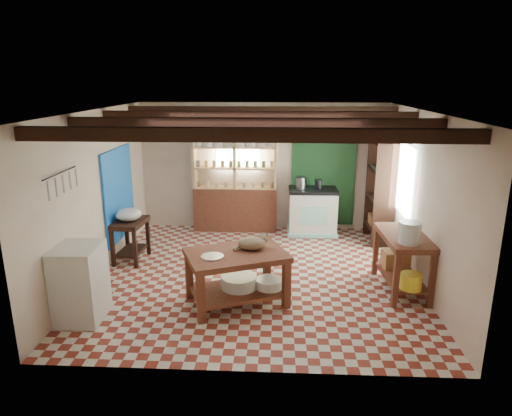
# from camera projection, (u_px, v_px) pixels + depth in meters

# --- Properties ---
(floor) EXTENTS (5.00, 5.00, 0.02)m
(floor) POSITION_uv_depth(u_px,v_px,m) (256.00, 276.00, 7.34)
(floor) COLOR maroon
(floor) RESTS_ON ground
(ceiling) EXTENTS (5.00, 5.00, 0.02)m
(ceiling) POSITION_uv_depth(u_px,v_px,m) (256.00, 111.00, 6.63)
(ceiling) COLOR #404044
(ceiling) RESTS_ON wall_back
(wall_back) EXTENTS (5.00, 0.04, 2.60)m
(wall_back) POSITION_uv_depth(u_px,v_px,m) (262.00, 167.00, 9.39)
(wall_back) COLOR beige
(wall_back) RESTS_ON floor
(wall_front) EXTENTS (5.00, 0.04, 2.60)m
(wall_front) POSITION_uv_depth(u_px,v_px,m) (244.00, 260.00, 4.58)
(wall_front) COLOR beige
(wall_front) RESTS_ON floor
(wall_left) EXTENTS (0.04, 5.00, 2.60)m
(wall_left) POSITION_uv_depth(u_px,v_px,m) (96.00, 195.00, 7.11)
(wall_left) COLOR beige
(wall_left) RESTS_ON floor
(wall_right) EXTENTS (0.04, 5.00, 2.60)m
(wall_right) POSITION_uv_depth(u_px,v_px,m) (422.00, 200.00, 6.86)
(wall_right) COLOR beige
(wall_right) RESTS_ON floor
(ceiling_beams) EXTENTS (5.00, 3.80, 0.15)m
(ceiling_beams) POSITION_uv_depth(u_px,v_px,m) (256.00, 119.00, 6.66)
(ceiling_beams) COLOR black
(ceiling_beams) RESTS_ON ceiling
(blue_wall_patch) EXTENTS (0.04, 1.40, 1.60)m
(blue_wall_patch) POSITION_uv_depth(u_px,v_px,m) (119.00, 194.00, 8.02)
(blue_wall_patch) COLOR blue
(blue_wall_patch) RESTS_ON wall_left
(green_wall_patch) EXTENTS (1.30, 0.04, 2.30)m
(green_wall_patch) POSITION_uv_depth(u_px,v_px,m) (323.00, 170.00, 9.31)
(green_wall_patch) COLOR #1B4421
(green_wall_patch) RESTS_ON wall_back
(window_back) EXTENTS (0.90, 0.02, 0.80)m
(window_back) POSITION_uv_depth(u_px,v_px,m) (238.00, 148.00, 9.28)
(window_back) COLOR white
(window_back) RESTS_ON wall_back
(window_right) EXTENTS (0.02, 1.30, 1.20)m
(window_right) POSITION_uv_depth(u_px,v_px,m) (404.00, 179.00, 7.80)
(window_right) COLOR white
(window_right) RESTS_ON wall_right
(utensil_rail) EXTENTS (0.06, 0.90, 0.28)m
(utensil_rail) POSITION_uv_depth(u_px,v_px,m) (61.00, 182.00, 5.82)
(utensil_rail) COLOR black
(utensil_rail) RESTS_ON wall_left
(pot_rack) EXTENTS (0.86, 0.12, 0.36)m
(pot_rack) POSITION_uv_depth(u_px,v_px,m) (327.00, 126.00, 8.65)
(pot_rack) COLOR black
(pot_rack) RESTS_ON ceiling
(shelving_unit) EXTENTS (1.70, 0.34, 2.20)m
(shelving_unit) POSITION_uv_depth(u_px,v_px,m) (235.00, 178.00, 9.28)
(shelving_unit) COLOR tan
(shelving_unit) RESTS_ON floor
(tall_rack) EXTENTS (0.40, 0.86, 2.00)m
(tall_rack) POSITION_uv_depth(u_px,v_px,m) (380.00, 191.00, 8.68)
(tall_rack) COLOR black
(tall_rack) RESTS_ON floor
(work_table) EXTENTS (1.57, 1.33, 0.75)m
(work_table) POSITION_uv_depth(u_px,v_px,m) (237.00, 278.00, 6.36)
(work_table) COLOR brown
(work_table) RESTS_ON floor
(stove) EXTENTS (0.97, 0.66, 0.94)m
(stove) POSITION_uv_depth(u_px,v_px,m) (312.00, 211.00, 9.23)
(stove) COLOR silver
(stove) RESTS_ON floor
(prep_table) EXTENTS (0.54, 0.75, 0.72)m
(prep_table) POSITION_uv_depth(u_px,v_px,m) (131.00, 240.00, 7.87)
(prep_table) COLOR black
(prep_table) RESTS_ON floor
(white_cabinet) EXTENTS (0.57, 0.68, 1.00)m
(white_cabinet) POSITION_uv_depth(u_px,v_px,m) (80.00, 283.00, 5.92)
(white_cabinet) COLOR silver
(white_cabinet) RESTS_ON floor
(right_counter) EXTENTS (0.66, 1.24, 0.87)m
(right_counter) POSITION_uv_depth(u_px,v_px,m) (402.00, 262.00, 6.74)
(right_counter) COLOR brown
(right_counter) RESTS_ON floor
(cat) EXTENTS (0.49, 0.46, 0.18)m
(cat) POSITION_uv_depth(u_px,v_px,m) (252.00, 243.00, 6.36)
(cat) COLOR #9C7B5B
(cat) RESTS_ON work_table
(steel_tray) EXTENTS (0.40, 0.40, 0.02)m
(steel_tray) POSITION_uv_depth(u_px,v_px,m) (212.00, 256.00, 6.10)
(steel_tray) COLOR #929398
(steel_tray) RESTS_ON work_table
(basin_large) EXTENTS (0.66, 0.66, 0.18)m
(basin_large) POSITION_uv_depth(u_px,v_px,m) (239.00, 282.00, 6.45)
(basin_large) COLOR silver
(basin_large) RESTS_ON work_table
(basin_small) EXTENTS (0.50, 0.50, 0.13)m
(basin_small) POSITION_uv_depth(u_px,v_px,m) (269.00, 283.00, 6.44)
(basin_small) COLOR silver
(basin_small) RESTS_ON work_table
(kettle_left) EXTENTS (0.20, 0.20, 0.23)m
(kettle_left) POSITION_uv_depth(u_px,v_px,m) (301.00, 183.00, 9.08)
(kettle_left) COLOR #929398
(kettle_left) RESTS_ON stove
(kettle_right) EXTENTS (0.15, 0.15, 0.19)m
(kettle_right) POSITION_uv_depth(u_px,v_px,m) (318.00, 184.00, 9.07)
(kettle_right) COLOR black
(kettle_right) RESTS_ON stove
(enamel_bowl) EXTENTS (0.46, 0.46, 0.22)m
(enamel_bowl) POSITION_uv_depth(u_px,v_px,m) (129.00, 214.00, 7.74)
(enamel_bowl) COLOR silver
(enamel_bowl) RESTS_ON prep_table
(white_bucket) EXTENTS (0.32, 0.32, 0.30)m
(white_bucket) POSITION_uv_depth(u_px,v_px,m) (410.00, 233.00, 6.25)
(white_bucket) COLOR silver
(white_bucket) RESTS_ON right_counter
(wicker_basket) EXTENTS (0.40, 0.33, 0.27)m
(wicker_basket) POSITION_uv_depth(u_px,v_px,m) (396.00, 259.00, 7.05)
(wicker_basket) COLOR #AB7245
(wicker_basket) RESTS_ON right_counter
(yellow_tub) EXTENTS (0.31, 0.31, 0.22)m
(yellow_tub) POSITION_uv_depth(u_px,v_px,m) (411.00, 281.00, 6.34)
(yellow_tub) COLOR yellow
(yellow_tub) RESTS_ON right_counter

